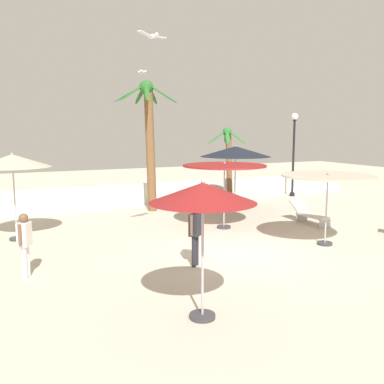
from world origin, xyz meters
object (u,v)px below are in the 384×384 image
(patio_umbrella_2, at_px, (235,152))
(seagull_0, at_px, (153,36))
(seagull_1, at_px, (142,72))
(patio_umbrella_3, at_px, (328,179))
(lamp_post_0, at_px, (294,145))
(palm_tree_1, at_px, (149,132))
(lounge_chair_0, at_px, (309,213))
(patio_umbrella_4, at_px, (203,195))
(guest_1, at_px, (195,230))
(patio_umbrella_0, at_px, (224,168))
(palm_tree_0, at_px, (228,154))
(guest_0, at_px, (25,239))
(patio_umbrella_1, at_px, (12,161))

(patio_umbrella_2, height_order, seagull_0, seagull_0)
(seagull_1, bearing_deg, patio_umbrella_3, -67.81)
(lamp_post_0, bearing_deg, patio_umbrella_3, -122.25)
(palm_tree_1, distance_m, seagull_0, 7.34)
(patio_umbrella_3, distance_m, lounge_chair_0, 3.59)
(seagull_0, bearing_deg, patio_umbrella_3, -13.39)
(patio_umbrella_4, xyz_separation_m, palm_tree_1, (2.77, 10.91, 1.10))
(guest_1, distance_m, seagull_0, 5.41)
(lamp_post_0, xyz_separation_m, seagull_0, (-10.69, -7.31, 3.37))
(patio_umbrella_0, relative_size, lounge_chair_0, 1.62)
(seagull_0, bearing_deg, palm_tree_1, 71.90)
(patio_umbrella_4, relative_size, seagull_1, 2.16)
(seagull_0, xyz_separation_m, seagull_1, (1.96, 6.89, -0.03))
(palm_tree_1, bearing_deg, guest_1, -100.81)
(patio_umbrella_0, bearing_deg, palm_tree_0, 59.05)
(palm_tree_0, bearing_deg, guest_1, -124.21)
(patio_umbrella_4, relative_size, seagull_0, 2.79)
(guest_0, relative_size, seagull_1, 1.30)
(guest_0, bearing_deg, palm_tree_0, 38.34)
(patio_umbrella_1, xyz_separation_m, lounge_chair_0, (10.52, -2.10, -2.23))
(patio_umbrella_4, bearing_deg, seagull_1, 77.01)
(patio_umbrella_1, distance_m, patio_umbrella_3, 10.12)
(patio_umbrella_0, relative_size, patio_umbrella_3, 1.07)
(palm_tree_1, xyz_separation_m, lamp_post_0, (8.57, 0.81, -0.73))
(patio_umbrella_4, xyz_separation_m, seagull_1, (2.61, 11.30, 3.71))
(patio_umbrella_0, xyz_separation_m, patio_umbrella_1, (-7.10, 1.40, 0.38))
(lounge_chair_0, height_order, seagull_0, seagull_0)
(patio_umbrella_2, relative_size, guest_1, 1.91)
(patio_umbrella_3, bearing_deg, palm_tree_1, 112.15)
(patio_umbrella_3, height_order, seagull_0, seagull_0)
(patio_umbrella_4, bearing_deg, guest_0, 127.19)
(patio_umbrella_3, height_order, lamp_post_0, lamp_post_0)
(patio_umbrella_1, relative_size, patio_umbrella_2, 0.92)
(patio_umbrella_1, bearing_deg, patio_umbrella_0, -11.18)
(patio_umbrella_0, height_order, lounge_chair_0, patio_umbrella_0)
(patio_umbrella_2, bearing_deg, palm_tree_1, 158.11)
(palm_tree_0, bearing_deg, lounge_chair_0, -89.35)
(patio_umbrella_2, bearing_deg, seagull_0, -138.30)
(patio_umbrella_1, distance_m, lounge_chair_0, 10.96)
(patio_umbrella_1, bearing_deg, patio_umbrella_4, -69.50)
(lounge_chair_0, distance_m, seagull_0, 9.13)
(patio_umbrella_0, distance_m, guest_1, 4.76)
(patio_umbrella_1, xyz_separation_m, guest_1, (4.22, -4.98, -1.62))
(palm_tree_0, distance_m, seagull_0, 10.99)
(patio_umbrella_2, height_order, patio_umbrella_4, patio_umbrella_2)
(patio_umbrella_0, bearing_deg, patio_umbrella_1, 168.82)
(patio_umbrella_0, height_order, palm_tree_0, palm_tree_0)
(patio_umbrella_1, distance_m, patio_umbrella_4, 8.49)
(patio_umbrella_4, relative_size, palm_tree_1, 0.47)
(palm_tree_0, bearing_deg, patio_umbrella_1, -158.18)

